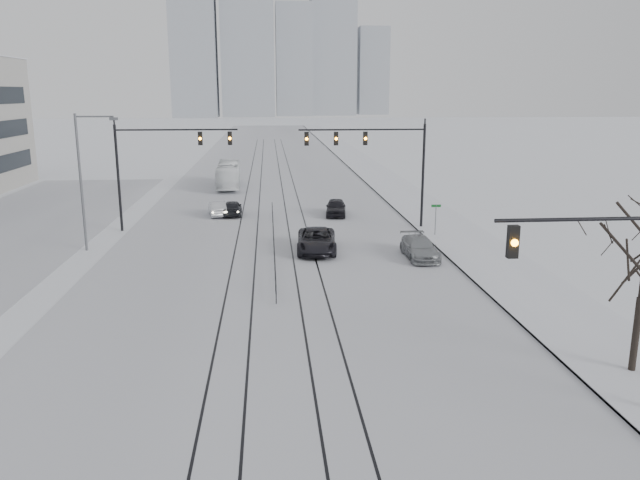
{
  "coord_description": "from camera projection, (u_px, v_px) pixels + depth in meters",
  "views": [
    {
      "loc": [
        -0.26,
        -11.6,
        10.31
      ],
      "look_at": [
        2.21,
        18.24,
        3.2
      ],
      "focal_mm": 35.0,
      "sensor_mm": 36.0,
      "label": 1
    }
  ],
  "objects": [
    {
      "name": "sidewalk_east",
      "position": [
        387.0,
        182.0,
        72.89
      ],
      "size": [
        5.0,
        260.0,
        0.16
      ],
      "primitive_type": "cube",
      "color": "silver",
      "rests_on": "ground"
    },
    {
      "name": "median_fence",
      "position": [
        274.0,
        239.0,
        42.62
      ],
      "size": [
        0.06,
        24.0,
        1.0
      ],
      "color": "black",
      "rests_on": "ground"
    },
    {
      "name": "sedan_nb_far",
      "position": [
        336.0,
        208.0,
        53.3
      ],
      "size": [
        2.14,
        4.3,
        1.41
      ],
      "primitive_type": "imported",
      "rotation": [
        0.0,
        0.0,
        -0.12
      ],
      "color": "black",
      "rests_on": "ground"
    },
    {
      "name": "skyline",
      "position": [
        278.0,
        44.0,
        272.29
      ],
      "size": [
        96.0,
        48.0,
        72.0
      ],
      "color": "#949AA2",
      "rests_on": "ground"
    },
    {
      "name": "sedan_sb_inner",
      "position": [
        232.0,
        208.0,
        53.31
      ],
      "size": [
        1.6,
        3.88,
        1.32
      ],
      "primitive_type": "imported",
      "rotation": [
        0.0,
        0.0,
        3.15
      ],
      "color": "black",
      "rests_on": "ground"
    },
    {
      "name": "street_sign",
      "position": [
        436.0,
        215.0,
        45.26
      ],
      "size": [
        0.7,
        0.06,
        2.4
      ],
      "color": "#595B60",
      "rests_on": "ground"
    },
    {
      "name": "traffic_mast_ne",
      "position": [
        380.0,
        154.0,
        46.91
      ],
      "size": [
        9.6,
        0.37,
        8.0
      ],
      "color": "black",
      "rests_on": "ground"
    },
    {
      "name": "box_truck",
      "position": [
        229.0,
        175.0,
        68.92
      ],
      "size": [
        2.69,
        10.21,
        2.83
      ],
      "primitive_type": "imported",
      "rotation": [
        0.0,
        0.0,
        3.17
      ],
      "color": "white",
      "rests_on": "ground"
    },
    {
      "name": "sedan_nb_front",
      "position": [
        317.0,
        241.0,
        41.15
      ],
      "size": [
        2.89,
        5.61,
        1.51
      ],
      "primitive_type": "imported",
      "rotation": [
        0.0,
        0.0,
        -0.07
      ],
      "color": "black",
      "rests_on": "ground"
    },
    {
      "name": "parking_strip",
      "position": [
        2.0,
        235.0,
        45.97
      ],
      "size": [
        14.0,
        60.0,
        0.03
      ],
      "primitive_type": "cube",
      "color": "silver",
      "rests_on": "ground"
    },
    {
      "name": "sedan_sb_outer",
      "position": [
        217.0,
        209.0,
        53.22
      ],
      "size": [
        1.91,
        3.92,
        1.24
      ],
      "primitive_type": "imported",
      "rotation": [
        0.0,
        0.0,
        3.31
      ],
      "color": "silver",
      "rests_on": "ground"
    },
    {
      "name": "tram_rails",
      "position": [
        272.0,
        218.0,
        52.43
      ],
      "size": [
        5.3,
        180.0,
        0.01
      ],
      "color": "black",
      "rests_on": "ground"
    },
    {
      "name": "curb",
      "position": [
        366.0,
        182.0,
        72.7
      ],
      "size": [
        0.1,
        260.0,
        0.12
      ],
      "primitive_type": "cube",
      "color": "gray",
      "rests_on": "ground"
    },
    {
      "name": "sedan_nb_right",
      "position": [
        420.0,
        248.0,
        39.59
      ],
      "size": [
        1.92,
        4.62,
        1.33
      ],
      "primitive_type": "imported",
      "rotation": [
        0.0,
        0.0,
        0.01
      ],
      "color": "gray",
      "rests_on": "ground"
    },
    {
      "name": "street_light_west",
      "position": [
        85.0,
        173.0,
        40.55
      ],
      "size": [
        2.73,
        0.25,
        9.0
      ],
      "color": "#595B60",
      "rests_on": "ground"
    },
    {
      "name": "road",
      "position": [
        271.0,
        184.0,
        71.82
      ],
      "size": [
        22.0,
        260.0,
        0.02
      ],
      "primitive_type": "cube",
      "color": "silver",
      "rests_on": "ground"
    },
    {
      "name": "traffic_mast_nw",
      "position": [
        157.0,
        157.0,
        46.58
      ],
      "size": [
        9.1,
        0.37,
        8.0
      ],
      "color": "black",
      "rests_on": "ground"
    },
    {
      "name": "traffic_mast_near",
      "position": [
        628.0,
        283.0,
        19.28
      ],
      "size": [
        6.1,
        0.37,
        7.0
      ],
      "color": "black",
      "rests_on": "ground"
    }
  ]
}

